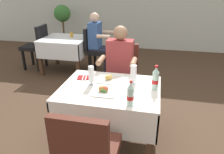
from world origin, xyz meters
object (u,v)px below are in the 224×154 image
at_px(main_dining_table, 110,101).
at_px(background_patron, 98,40).
at_px(seated_diner_far, 119,66).
at_px(background_chair_left, 37,44).
at_px(beer_glass_middle, 91,75).
at_px(napkin_cutlery_set, 85,77).
at_px(chair_near_camera_side, 88,152).
at_px(cola_bottle_primary, 130,95).
at_px(beer_glass_left, 133,74).
at_px(cola_bottle_secondary, 155,79).
at_px(potted_plant_corner, 63,24).
at_px(plate_far_diner, 109,79).
at_px(background_table_tumbler, 72,35).
at_px(chair_far_diner_seat, 122,74).
at_px(background_dining_table, 65,46).
at_px(background_chair_right, 96,48).
at_px(plate_near_camera, 104,90).

xyz_separation_m(main_dining_table, background_patron, (-0.72, 2.09, 0.16)).
relative_size(seated_diner_far, background_chair_left, 1.30).
height_order(beer_glass_middle, background_chair_left, background_chair_left).
distance_m(main_dining_table, napkin_cutlery_set, 0.44).
height_order(main_dining_table, chair_near_camera_side, chair_near_camera_side).
distance_m(chair_near_camera_side, cola_bottle_primary, 0.62).
height_order(main_dining_table, beer_glass_left, beer_glass_left).
bearing_deg(cola_bottle_secondary, potted_plant_corner, 126.14).
height_order(beer_glass_middle, cola_bottle_primary, cola_bottle_primary).
xyz_separation_m(seated_diner_far, cola_bottle_secondary, (0.50, -0.64, 0.13)).
bearing_deg(plate_far_diner, beer_glass_middle, -136.14).
distance_m(seated_diner_far, background_table_tumbler, 1.98).
height_order(chair_far_diner_seat, background_table_tumbler, chair_far_diner_seat).
height_order(chair_far_diner_seat, beer_glass_left, chair_far_diner_seat).
bearing_deg(chair_far_diner_seat, main_dining_table, -90.00).
bearing_deg(background_patron, background_dining_table, 180.00).
height_order(chair_near_camera_side, background_chair_right, same).
bearing_deg(beer_glass_middle, plate_far_diner, 43.86).
bearing_deg(main_dining_table, plate_near_camera, -103.44).
xyz_separation_m(plate_far_diner, background_chair_right, (-0.71, 1.91, -0.19)).
bearing_deg(seated_diner_far, chair_near_camera_side, -89.00).
distance_m(cola_bottle_primary, background_chair_left, 3.40).
relative_size(cola_bottle_secondary, background_patron, 0.21).
distance_m(background_patron, potted_plant_corner, 2.22).
distance_m(beer_glass_middle, background_patron, 2.13).
height_order(main_dining_table, seated_diner_far, seated_diner_far).
bearing_deg(napkin_cutlery_set, plate_near_camera, -44.30).
distance_m(chair_far_diner_seat, beer_glass_middle, 0.86).
distance_m(cola_bottle_secondary, background_chair_left, 3.31).
bearing_deg(napkin_cutlery_set, cola_bottle_secondary, -8.67).
bearing_deg(background_chair_left, background_chair_right, 0.00).
relative_size(beer_glass_left, background_dining_table, 0.23).
relative_size(chair_near_camera_side, napkin_cutlery_set, 4.94).
xyz_separation_m(cola_bottle_secondary, background_patron, (-1.19, 2.03, -0.13)).
bearing_deg(napkin_cutlery_set, background_patron, 100.89).
distance_m(seated_diner_far, beer_glass_middle, 0.71).
relative_size(plate_far_diner, background_patron, 0.19).
xyz_separation_m(background_chair_right, background_patron, (0.05, 0.00, 0.16)).
distance_m(chair_far_diner_seat, chair_near_camera_side, 1.62).
bearing_deg(beer_glass_middle, background_table_tumbler, 117.11).
height_order(background_chair_left, potted_plant_corner, potted_plant_corner).
height_order(chair_far_diner_seat, background_patron, background_patron).
bearing_deg(chair_near_camera_side, background_chair_left, 126.13).
bearing_deg(background_chair_right, napkin_cutlery_set, -77.69).
xyz_separation_m(background_dining_table, background_chair_right, (0.67, -0.00, 0.01)).
distance_m(chair_far_diner_seat, background_dining_table, 1.93).
xyz_separation_m(beer_glass_middle, background_chair_left, (-1.90, 2.07, -0.29)).
bearing_deg(napkin_cutlery_set, background_dining_table, 119.78).
xyz_separation_m(main_dining_table, background_chair_right, (-0.77, 2.09, 0.00)).
xyz_separation_m(plate_near_camera, cola_bottle_primary, (0.29, -0.20, 0.08)).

